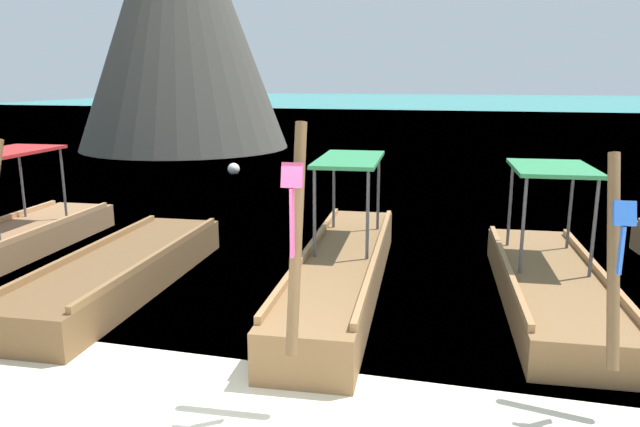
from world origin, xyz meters
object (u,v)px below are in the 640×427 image
Objects in this scene: longtail_boat_pink_ribbon at (342,270)px; longtail_boat_yellow_ribbon at (121,272)px; karst_rock at (173,12)px; longtail_boat_blue_ribbon at (551,283)px; mooring_buoy_near at (234,169)px.

longtail_boat_yellow_ribbon is at bearing -168.13° from longtail_boat_pink_ribbon.
longtail_boat_pink_ribbon is (3.44, 0.72, 0.08)m from longtail_boat_yellow_ribbon.
longtail_boat_blue_ribbon is at bearing -49.34° from karst_rock.
longtail_boat_blue_ribbon is 13.74× the size of mooring_buoy_near.
longtail_boat_pink_ribbon is 12.21m from mooring_buoy_near.
longtail_boat_yellow_ribbon is 21.53m from karst_rock.
longtail_boat_yellow_ribbon is at bearing -171.26° from longtail_boat_blue_ribbon.
longtail_boat_pink_ribbon is at bearing -56.09° from karst_rock.
karst_rock reaches higher than longtail_boat_blue_ribbon.
longtail_boat_pink_ribbon is at bearing -174.76° from longtail_boat_blue_ribbon.
longtail_boat_yellow_ribbon reaches higher than mooring_buoy_near.
longtail_boat_pink_ribbon reaches higher than longtail_boat_blue_ribbon.
karst_rock is at bearing 128.37° from mooring_buoy_near.
longtail_boat_pink_ribbon is 0.50× the size of karst_rock.
longtail_boat_blue_ribbon is at bearing 8.74° from longtail_boat_yellow_ribbon.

